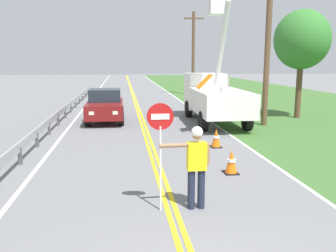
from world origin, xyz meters
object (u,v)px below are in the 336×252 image
utility_pole_mid (193,52)px  traffic_cone_lead (231,162)px  stop_sign_paddle (160,133)px  roadside_tree_verge (302,40)px  flagger_worker (196,162)px  utility_bucket_truck (214,94)px  oncoming_sedan_nearest (105,106)px  traffic_cone_mid (216,138)px  utility_pole_near (268,34)px

utility_pole_mid → traffic_cone_lead: 23.98m
stop_sign_paddle → roadside_tree_verge: size_ratio=0.39×
traffic_cone_lead → stop_sign_paddle: bearing=-134.8°
flagger_worker → utility_bucket_truck: bearing=73.8°
oncoming_sedan_nearest → traffic_cone_lead: bearing=-67.3°
flagger_worker → utility_bucket_truck: 11.43m
oncoming_sedan_nearest → traffic_cone_mid: 7.71m
flagger_worker → oncoming_sedan_nearest: 12.02m
stop_sign_paddle → utility_bucket_truck: utility_bucket_truck is taller
stop_sign_paddle → flagger_worker: bearing=0.5°
traffic_cone_lead → flagger_worker: bearing=-123.4°
traffic_cone_lead → roadside_tree_verge: (6.71, 9.36, 3.93)m
traffic_cone_mid → roadside_tree_verge: size_ratio=0.12×
oncoming_sedan_nearest → traffic_cone_mid: bearing=-55.7°
traffic_cone_lead → oncoming_sedan_nearest: bearing=112.7°
flagger_worker → traffic_cone_lead: flagger_worker is taller
utility_pole_near → traffic_cone_lead: 9.28m
utility_pole_near → flagger_worker: bearing=-119.5°
traffic_cone_lead → utility_bucket_truck: bearing=79.1°
oncoming_sedan_nearest → stop_sign_paddle: bearing=-81.9°
utility_bucket_truck → flagger_worker: bearing=-106.2°
utility_pole_mid → stop_sign_paddle: bearing=-102.7°
stop_sign_paddle → oncoming_sedan_nearest: stop_sign_paddle is taller
flagger_worker → roadside_tree_verge: roadside_tree_verge is taller
traffic_cone_mid → roadside_tree_verge: bearing=44.6°
utility_pole_near → stop_sign_paddle: bearing=-122.8°
flagger_worker → stop_sign_paddle: 1.02m
oncoming_sedan_nearest → utility_pole_near: utility_pole_near is taller
flagger_worker → utility_pole_near: (5.45, 9.63, 3.36)m
roadside_tree_verge → utility_pole_mid: bearing=102.8°
oncoming_sedan_nearest → utility_bucket_truck: bearing=-8.0°
traffic_cone_lead → roadside_tree_verge: 12.17m
oncoming_sedan_nearest → traffic_cone_lead: 10.28m
flagger_worker → stop_sign_paddle: stop_sign_paddle is taller
stop_sign_paddle → utility_pole_mid: bearing=77.3°
stop_sign_paddle → utility_pole_near: bearing=57.2°
utility_bucket_truck → utility_pole_near: bearing=-30.7°
stop_sign_paddle → utility_pole_near: size_ratio=0.28×
stop_sign_paddle → utility_pole_mid: utility_pole_mid is taller
flagger_worker → roadside_tree_verge: (8.22, 11.65, 3.22)m
oncoming_sedan_nearest → traffic_cone_lead: size_ratio=5.88×
utility_pole_near → traffic_cone_mid: (-3.57, -4.21, -4.07)m
utility_pole_mid → traffic_cone_mid: utility_pole_mid is taller
oncoming_sedan_nearest → utility_pole_near: (7.90, -2.14, 3.58)m
stop_sign_paddle → utility_pole_mid: (5.78, 25.75, 2.23)m
utility_bucket_truck → oncoming_sedan_nearest: size_ratio=1.67×
traffic_cone_mid → roadside_tree_verge: roadside_tree_verge is taller
stop_sign_paddle → utility_bucket_truck: (3.96, 10.98, -0.27)m
oncoming_sedan_nearest → roadside_tree_verge: bearing=-0.6°
oncoming_sedan_nearest → traffic_cone_lead: (3.96, -9.48, -0.50)m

